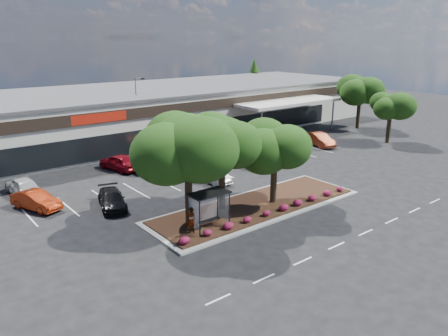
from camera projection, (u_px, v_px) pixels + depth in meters
ground at (313, 217)px, 32.39m from camera, size 160.00×160.00×0.00m
retail_store at (113, 115)px, 56.94m from camera, size 80.40×25.20×6.25m
landscape_island at (256, 206)px, 34.16m from camera, size 18.00×6.00×0.26m
lane_markings at (224, 183)px, 40.12m from camera, size 33.12×20.06×0.01m
shrub_row at (276, 210)px, 32.48m from camera, size 17.00×0.80×0.50m
bus_shelter at (208, 200)px, 29.47m from camera, size 2.75×1.55×2.59m
island_tree_west at (188, 169)px, 29.79m from camera, size 7.20×7.20×7.89m
island_tree_mid at (222, 162)px, 32.48m from camera, size 6.60×6.60×7.32m
island_tree_east at (274, 162)px, 33.86m from camera, size 5.80×5.80×6.50m
tree_east_near at (390, 117)px, 54.46m from camera, size 5.60×5.60×6.51m
tree_east_far at (359, 102)px, 63.28m from camera, size 6.40×6.40×7.62m
conifer_north_east at (254, 82)px, 84.36m from camera, size 3.96×3.96×9.00m
person_waiting at (191, 220)px, 29.02m from camera, size 0.78×0.66×1.81m
light_pole at (138, 117)px, 52.63m from camera, size 1.40×0.82×8.32m
car_0 at (36, 200)px, 33.76m from camera, size 3.08×4.63×1.44m
car_1 at (112, 200)px, 34.06m from camera, size 3.14×4.96×1.34m
car_3 at (211, 175)px, 40.09m from camera, size 1.74×4.32×1.40m
car_4 at (233, 156)px, 46.31m from camera, size 2.74×4.69×1.46m
car_5 at (249, 158)px, 45.43m from camera, size 2.53×5.39×1.49m
car_6 at (280, 146)px, 50.63m from camera, size 2.86×4.39×1.39m
car_7 at (292, 144)px, 51.52m from camera, size 2.64×4.76×1.49m
car_8 at (319, 139)px, 53.56m from camera, size 2.95×5.15×1.60m
car_9 at (22, 186)px, 36.81m from camera, size 2.20×4.77×1.58m
car_10 at (120, 162)px, 43.74m from camera, size 2.94×5.16×1.66m
car_11 at (144, 164)px, 43.42m from camera, size 2.97×5.25×1.38m
car_12 at (164, 155)px, 46.36m from camera, size 3.01×5.91×1.64m
car_13 at (198, 151)px, 48.25m from camera, size 3.36×5.21×1.62m
car_14 at (233, 138)px, 54.41m from camera, size 2.89×5.29×1.45m
car_15 at (241, 143)px, 52.06m from camera, size 3.36×5.30×1.43m
car_16 at (276, 138)px, 54.29m from camera, size 4.06×6.15×1.57m
car_17 at (280, 133)px, 57.58m from camera, size 3.73×5.38×1.37m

